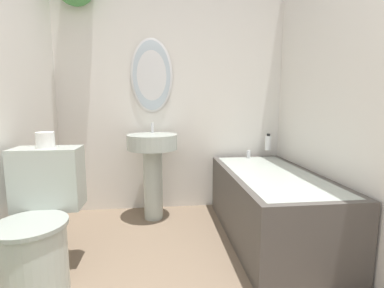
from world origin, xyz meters
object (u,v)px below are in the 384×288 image
at_px(pedestal_sink, 153,159).
at_px(bathtub, 271,203).
at_px(toilet, 39,226).
at_px(toilet_paper_roll, 45,140).
at_px(shampoo_bottle, 268,143).

bearing_deg(pedestal_sink, bathtub, -26.86).
height_order(toilet, toilet_paper_roll, toilet_paper_roll).
relative_size(bathtub, shampoo_bottle, 8.48).
bearing_deg(pedestal_sink, shampoo_bottle, 6.61).
distance_m(pedestal_sink, toilet_paper_roll, 1.01).
xyz_separation_m(toilet, bathtub, (1.61, 0.42, -0.08)).
xyz_separation_m(bathtub, toilet_paper_roll, (-1.61, -0.23, 0.57)).
bearing_deg(shampoo_bottle, toilet, -150.28).
xyz_separation_m(pedestal_sink, shampoo_bottle, (1.17, 0.14, 0.12)).
bearing_deg(toilet, shampoo_bottle, 29.72).
bearing_deg(toilet, bathtub, 14.48).
bearing_deg(toilet, toilet_paper_roll, 90.00).
bearing_deg(toilet_paper_roll, toilet, -90.00).
relative_size(shampoo_bottle, toilet_paper_roll, 1.52).
relative_size(bathtub, toilet_paper_roll, 12.85).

